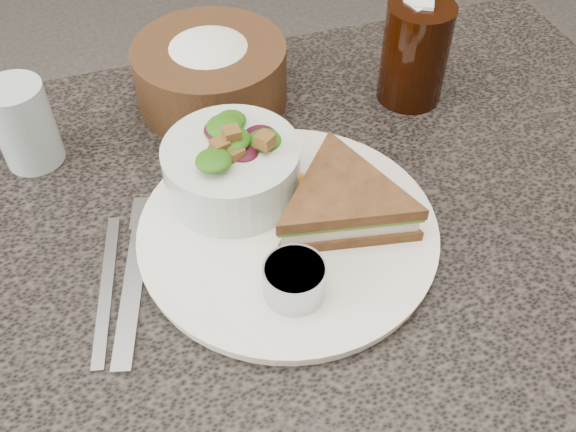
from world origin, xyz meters
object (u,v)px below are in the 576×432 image
(sandwich, at_px, (343,203))
(dressing_ramekin, at_px, (294,280))
(salad_bowl, at_px, (231,161))
(water_glass, at_px, (24,124))
(dining_table, at_px, (283,400))
(bread_basket, at_px, (210,64))
(dinner_plate, at_px, (288,231))
(cola_glass, at_px, (416,49))

(sandwich, distance_m, dressing_ramekin, 0.11)
(salad_bowl, relative_size, dressing_ramekin, 2.41)
(dressing_ramekin, xyz_separation_m, water_glass, (-0.22, 0.28, 0.02))
(dining_table, bearing_deg, water_glass, 139.69)
(bread_basket, bearing_deg, water_glass, -168.82)
(dinner_plate, bearing_deg, bread_basket, 94.61)
(sandwich, height_order, bread_basket, bread_basket)
(bread_basket, relative_size, cola_glass, 1.35)
(sandwich, distance_m, bread_basket, 0.26)
(salad_bowl, bearing_deg, dressing_ramekin, -82.39)
(dressing_ramekin, bearing_deg, cola_glass, 47.03)
(sandwich, bearing_deg, dining_table, -177.50)
(water_glass, bearing_deg, bread_basket, 11.18)
(dinner_plate, distance_m, salad_bowl, 0.09)
(dining_table, bearing_deg, sandwich, -7.61)
(dressing_ramekin, relative_size, bread_basket, 0.32)
(dressing_ramekin, bearing_deg, bread_basket, 90.13)
(dinner_plate, xyz_separation_m, sandwich, (0.06, -0.00, 0.03))
(sandwich, relative_size, water_glass, 1.71)
(cola_glass, bearing_deg, water_glass, 176.87)
(salad_bowl, distance_m, water_glass, 0.24)
(salad_bowl, height_order, cola_glass, cola_glass)
(dressing_ramekin, bearing_deg, salad_bowl, 97.61)
(dining_table, height_order, dressing_ramekin, dressing_ramekin)
(dining_table, height_order, cola_glass, cola_glass)
(dining_table, bearing_deg, cola_glass, 37.64)
(dinner_plate, height_order, salad_bowl, salad_bowl)
(sandwich, bearing_deg, salad_bowl, 152.43)
(salad_bowl, bearing_deg, dinner_plate, -60.75)
(dinner_plate, relative_size, bread_basket, 1.62)
(dining_table, xyz_separation_m, salad_bowl, (-0.03, 0.07, 0.43))
(water_glass, bearing_deg, dining_table, -40.31)
(sandwich, relative_size, cola_glass, 1.23)
(sandwich, relative_size, bread_basket, 0.91)
(water_glass, bearing_deg, sandwich, -34.87)
(dinner_plate, bearing_deg, dressing_ramekin, -103.72)
(cola_glass, bearing_deg, sandwich, -131.66)
(dining_table, height_order, bread_basket, bread_basket)
(sandwich, bearing_deg, dinner_plate, -174.61)
(bread_basket, xyz_separation_m, cola_glass, (0.24, -0.07, 0.02))
(bread_basket, bearing_deg, dinner_plate, -85.39)
(dining_table, xyz_separation_m, dinner_plate, (0.01, -0.00, 0.38))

